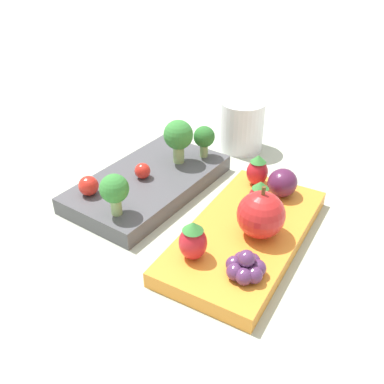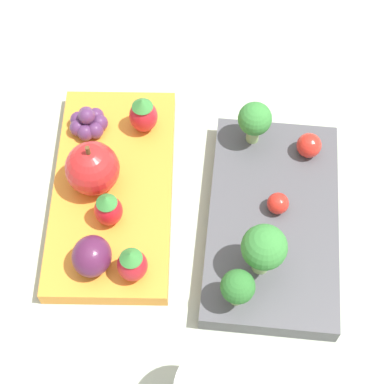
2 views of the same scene
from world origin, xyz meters
name	(u,v)px [view 2 (image 2 of 2)]	position (x,y,z in m)	size (l,w,h in m)	color
ground_plane	(191,207)	(0.00, 0.00, 0.00)	(4.00, 4.00, 0.00)	#ADB7A3
bento_box_savoury	(272,221)	(0.01, 0.08, 0.01)	(0.23, 0.14, 0.02)	#4C4C51
bento_box_fruit	(114,186)	(0.00, -0.08, 0.01)	(0.25, 0.15, 0.02)	orange
broccoli_floret_0	(255,120)	(-0.08, 0.05, 0.05)	(0.03, 0.03, 0.05)	#93B770
broccoli_floret_1	(238,287)	(0.10, 0.06, 0.05)	(0.03, 0.03, 0.05)	#93B770
broccoli_floret_2	(264,248)	(0.06, 0.07, 0.06)	(0.04, 0.04, 0.06)	#93B770
cherry_tomato_0	(277,208)	(0.00, 0.08, 0.03)	(0.02, 0.02, 0.02)	red
cherry_tomato_1	(309,145)	(-0.07, 0.10, 0.03)	(0.02, 0.02, 0.02)	red
apple	(92,170)	(0.00, -0.09, 0.04)	(0.05, 0.05, 0.06)	red
strawberry_0	(108,209)	(0.04, -0.07, 0.04)	(0.03, 0.03, 0.04)	red
strawberry_1	(132,264)	(0.09, -0.04, 0.04)	(0.03, 0.03, 0.04)	red
strawberry_2	(143,114)	(-0.07, -0.06, 0.04)	(0.03, 0.03, 0.04)	red
plum	(92,256)	(0.08, -0.07, 0.04)	(0.04, 0.04, 0.03)	#511E42
grape_cluster	(88,122)	(-0.06, -0.12, 0.03)	(0.04, 0.04, 0.03)	#562D5B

